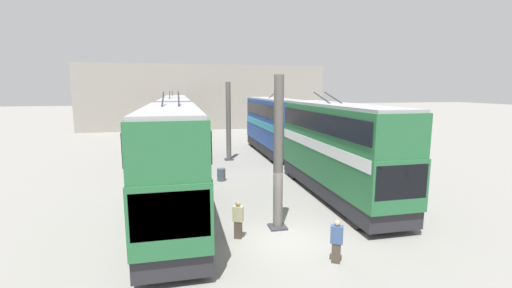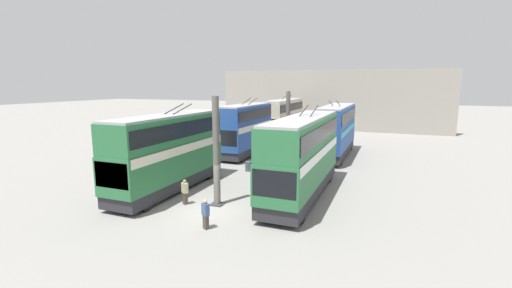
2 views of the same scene
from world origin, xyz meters
TOP-DOWN VIEW (x-y plane):
  - ground_plane at (0.00, 0.00)m, footprint 240.00×240.00m
  - depot_back_wall at (38.26, 0.00)m, footprint 0.50×36.00m
  - support_column_near at (1.14, 0.00)m, footprint 0.74×0.74m
  - support_column_far at (15.93, 0.00)m, footprint 0.74×0.74m
  - bus_left_near at (4.62, -4.36)m, footprint 11.45×2.54m
  - bus_left_far at (18.17, -4.36)m, footprint 10.97×2.54m
  - bus_right_near at (2.47, 4.36)m, footprint 10.40×2.54m
  - bus_right_mid at (15.43, 4.36)m, footprint 9.08×2.54m
  - bus_right_far at (28.65, 4.36)m, footprint 11.28×2.54m
  - person_aisle_foreground at (-2.21, -1.14)m, footprint 0.42×0.48m
  - person_by_right_row at (0.48, 1.85)m, footprint 0.39×0.48m
  - oil_drum at (9.38, 1.45)m, footprint 0.57×0.57m

SIDE VIEW (x-z plane):
  - ground_plane at x=0.00m, z-range 0.00..0.00m
  - oil_drum at x=9.38m, z-range 0.00..0.81m
  - person_aisle_foreground at x=-2.21m, z-range 0.04..1.59m
  - person_by_right_row at x=0.48m, z-range 0.04..1.60m
  - bus_left_far at x=18.17m, z-range 0.05..5.79m
  - bus_right_far at x=28.65m, z-range 0.05..5.82m
  - bus_right_mid at x=15.43m, z-range 0.05..5.86m
  - bus_left_near at x=4.62m, z-range 0.05..5.87m
  - bus_right_near at x=2.47m, z-range 0.04..5.89m
  - support_column_near at x=1.14m, z-range -0.12..6.43m
  - support_column_far at x=15.93m, z-range -0.12..6.43m
  - depot_back_wall at x=38.26m, z-range 0.00..9.48m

